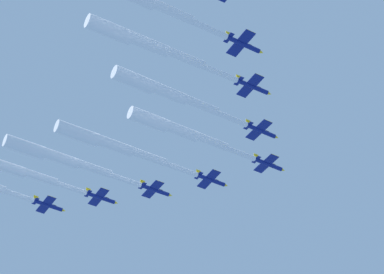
{
  "coord_description": "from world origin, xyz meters",
  "views": [
    {
      "loc": [
        86.95,
        153.61,
        60.32
      ],
      "look_at": [
        0.0,
        0.0,
        206.14
      ],
      "focal_mm": 82.56,
      "sensor_mm": 36.0,
      "label": 1
    }
  ],
  "objects": [
    {
      "name": "jet_lead",
      "position": [
        3.25,
        -0.12,
        206.94
      ],
      "size": [
        47.84,
        8.48,
        3.65
      ],
      "color": "navy"
    },
    {
      "name": "jet_port_inner",
      "position": [
        16.84,
        -12.0,
        205.1
      ],
      "size": [
        51.46,
        8.46,
        3.75
      ],
      "color": "navy"
    },
    {
      "name": "jet_port_mid",
      "position": [
        26.87,
        -23.86,
        205.09
      ],
      "size": [
        49.64,
        8.45,
        3.66
      ],
      "color": "navy"
    },
    {
      "name": "jet_port_outer",
      "position": [
        37.35,
        -35.49,
        205.79
      ],
      "size": [
        48.53,
        8.45,
        3.75
      ],
      "color": "navy"
    },
    {
      "name": "jet_starboard_inner",
      "position": [
        13.78,
        12.53,
        205.44
      ],
      "size": [
        47.96,
        8.5,
        3.65
      ],
      "color": "navy"
    },
    {
      "name": "jet_starboard_mid",
      "position": [
        25.33,
        24.24,
        206.11
      ],
      "size": [
        49.57,
        8.44,
        3.69
      ],
      "color": "navy"
    }
  ]
}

